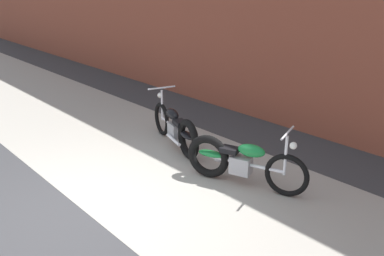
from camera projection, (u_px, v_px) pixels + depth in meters
name	position (u px, v px, depth m)	size (l,w,h in m)	color
ground_plane	(84.00, 211.00, 5.90)	(80.00, 80.00, 0.00)	#38383A
sidewalk_slab	(178.00, 174.00, 7.00)	(36.00, 3.50, 0.01)	#9E998E
motorcycle_black	(177.00, 129.00, 7.87)	(1.95, 0.82, 1.03)	black
motorcycle_green	(236.00, 161.00, 6.54)	(1.93, 0.88, 1.03)	black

